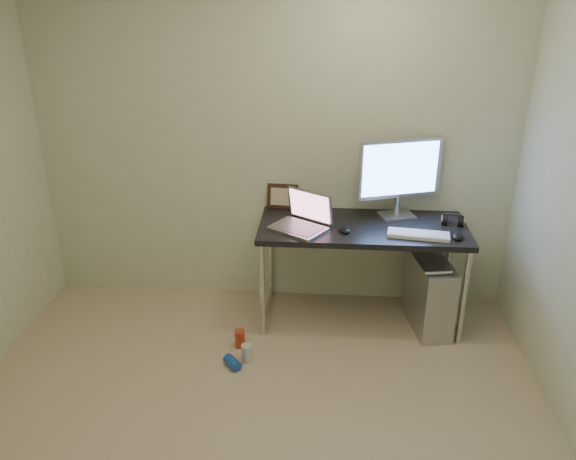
# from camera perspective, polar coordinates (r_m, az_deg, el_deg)

# --- Properties ---
(floor) EXTENTS (3.50, 3.50, 0.00)m
(floor) POSITION_cam_1_polar(r_m,az_deg,el_deg) (3.20, -4.50, -22.18)
(floor) COLOR tan
(floor) RESTS_ON ground
(wall_back) EXTENTS (3.50, 0.02, 2.50)m
(wall_back) POSITION_cam_1_polar(r_m,az_deg,el_deg) (4.10, -1.47, 8.94)
(wall_back) COLOR beige
(wall_back) RESTS_ON ground
(desk) EXTENTS (1.45, 0.63, 0.75)m
(desk) POSITION_cam_1_polar(r_m,az_deg,el_deg) (3.99, 7.56, -0.65)
(desk) COLOR black
(desk) RESTS_ON ground
(tower_computer) EXTENTS (0.30, 0.54, 0.56)m
(tower_computer) POSITION_cam_1_polar(r_m,az_deg,el_deg) (4.16, 14.13, -6.32)
(tower_computer) COLOR #B4B5B9
(tower_computer) RESTS_ON ground
(cable_a) EXTENTS (0.01, 0.16, 0.69)m
(cable_a) POSITION_cam_1_polar(r_m,az_deg,el_deg) (4.39, 12.97, -2.52)
(cable_a) COLOR black
(cable_a) RESTS_ON ground
(cable_b) EXTENTS (0.02, 0.11, 0.71)m
(cable_b) POSITION_cam_1_polar(r_m,az_deg,el_deg) (4.39, 14.15, -2.90)
(cable_b) COLOR black
(cable_b) RESTS_ON ground
(can_red) EXTENTS (0.08, 0.08, 0.13)m
(can_red) POSITION_cam_1_polar(r_m,az_deg,el_deg) (3.93, -4.90, -10.94)
(can_red) COLOR #B33A20
(can_red) RESTS_ON ground
(can_white) EXTENTS (0.08, 0.08, 0.13)m
(can_white) POSITION_cam_1_polar(r_m,az_deg,el_deg) (3.79, -4.22, -12.38)
(can_white) COLOR silver
(can_white) RESTS_ON ground
(can_blue) EXTENTS (0.14, 0.14, 0.07)m
(can_blue) POSITION_cam_1_polar(r_m,az_deg,el_deg) (3.77, -5.66, -13.25)
(can_blue) COLOR #1949A6
(can_blue) RESTS_ON ground
(laptop) EXTENTS (0.46, 0.44, 0.25)m
(laptop) POSITION_cam_1_polar(r_m,az_deg,el_deg) (3.86, 1.50, 1.05)
(laptop) COLOR #B4B5BC
(laptop) RESTS_ON desk
(monitor) EXTENTS (0.59, 0.25, 0.57)m
(monitor) POSITION_cam_1_polar(r_m,az_deg,el_deg) (4.03, 11.31, 5.80)
(monitor) COLOR #B4B5BC
(monitor) RESTS_ON desk
(keyboard) EXTENTS (0.42, 0.19, 0.02)m
(keyboard) POSITION_cam_1_polar(r_m,az_deg,el_deg) (3.84, 13.11, -0.46)
(keyboard) COLOR white
(keyboard) RESTS_ON desk
(mouse_right) EXTENTS (0.11, 0.14, 0.04)m
(mouse_right) POSITION_cam_1_polar(r_m,az_deg,el_deg) (3.88, 16.90, -0.50)
(mouse_right) COLOR black
(mouse_right) RESTS_ON desk
(mouse_left) EXTENTS (0.11, 0.14, 0.04)m
(mouse_left) POSITION_cam_1_polar(r_m,az_deg,el_deg) (3.83, 5.77, 0.15)
(mouse_left) COLOR black
(mouse_left) RESTS_ON desk
(headphones) EXTENTS (0.16, 0.10, 0.10)m
(headphones) POSITION_cam_1_polar(r_m,az_deg,el_deg) (4.09, 16.40, 0.90)
(headphones) COLOR black
(headphones) RESTS_ON desk
(picture_frame) EXTENTS (0.24, 0.09, 0.19)m
(picture_frame) POSITION_cam_1_polar(r_m,az_deg,el_deg) (4.19, -0.57, 3.45)
(picture_frame) COLOR black
(picture_frame) RESTS_ON desk
(webcam) EXTENTS (0.04, 0.03, 0.11)m
(webcam) POSITION_cam_1_polar(r_m,az_deg,el_deg) (4.18, 1.41, 3.21)
(webcam) COLOR silver
(webcam) RESTS_ON desk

